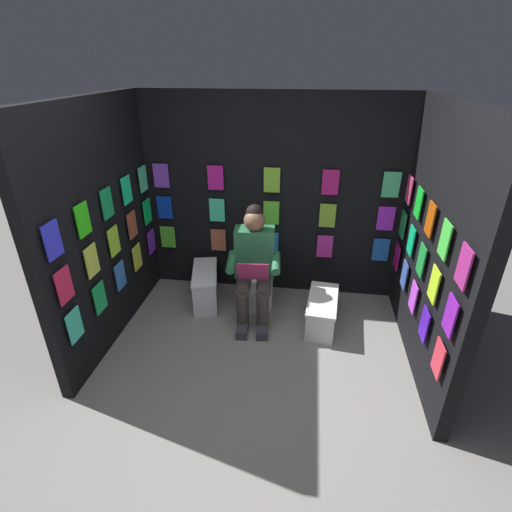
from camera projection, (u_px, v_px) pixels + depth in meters
name	position (u px, v px, depth m)	size (l,w,h in m)	color
ground_plane	(243.00, 418.00, 2.94)	(30.00, 30.00, 0.00)	gray
display_wall_back	(272.00, 198.00, 4.19)	(2.86, 0.14, 2.19)	black
display_wall_left	(435.00, 246.00, 3.12)	(0.14, 1.93, 2.19)	black
display_wall_right	(103.00, 227.00, 3.47)	(0.14, 1.93, 2.19)	black
toilet	(255.00, 277.00, 4.20)	(0.42, 0.57, 0.77)	white
person_reading	(254.00, 265.00, 3.88)	(0.55, 0.71, 1.19)	#286B42
comic_longbox_near	(206.00, 286.00, 4.29)	(0.40, 0.68, 0.39)	silver
comic_longbox_far	(322.00, 312.00, 3.91)	(0.34, 0.66, 0.32)	white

